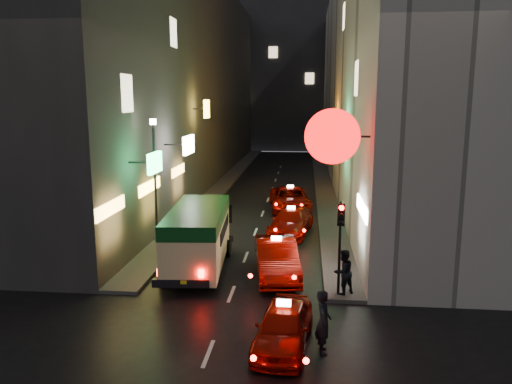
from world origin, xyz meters
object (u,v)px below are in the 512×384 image
(traffic_light, at_px, (341,228))
(lamp_post, at_px, (155,177))
(minibus, at_px, (198,231))
(taxi_near, at_px, (283,323))
(pedestrian_crossing, at_px, (323,318))

(traffic_light, distance_m, lamp_post, 9.42)
(minibus, relative_size, taxi_near, 1.31)
(taxi_near, xyz_separation_m, pedestrian_crossing, (1.16, -0.23, 0.32))
(taxi_near, xyz_separation_m, lamp_post, (-6.34, 8.36, 2.97))
(lamp_post, bearing_deg, pedestrian_crossing, -48.88)
(minibus, relative_size, lamp_post, 1.03)
(minibus, relative_size, pedestrian_crossing, 2.99)
(lamp_post, bearing_deg, minibus, -38.66)
(taxi_near, distance_m, traffic_light, 4.68)
(traffic_light, xyz_separation_m, lamp_post, (-8.20, 4.53, 1.04))
(traffic_light, bearing_deg, lamp_post, 151.09)
(taxi_near, height_order, lamp_post, lamp_post)
(minibus, xyz_separation_m, traffic_light, (5.81, -2.62, 0.98))
(pedestrian_crossing, bearing_deg, minibus, 30.77)
(minibus, distance_m, traffic_light, 6.45)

